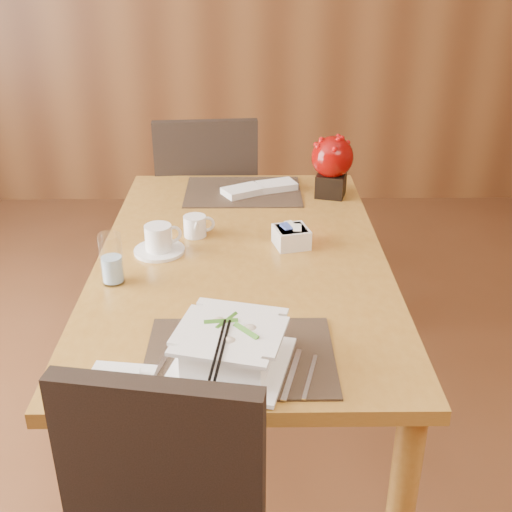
{
  "coord_description": "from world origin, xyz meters",
  "views": [
    {
      "loc": [
        0.02,
        -1.21,
        1.65
      ],
      "look_at": [
        0.04,
        0.35,
        0.87
      ],
      "focal_mm": 45.0,
      "sensor_mm": 36.0,
      "label": 1
    }
  ],
  "objects_px": {
    "water_glass": "(111,259)",
    "berry_decor": "(332,163)",
    "dining_table": "(242,282)",
    "bread_plate": "(117,384)",
    "far_chair": "(208,206)",
    "soup_setting": "(231,349)",
    "coffee_cup": "(159,241)",
    "sugar_caddy": "(291,237)",
    "creamer_jug": "(195,226)"
  },
  "relations": [
    {
      "from": "water_glass",
      "to": "berry_decor",
      "type": "xyz_separation_m",
      "value": [
        0.71,
        0.69,
        0.06
      ]
    },
    {
      "from": "dining_table",
      "to": "bread_plate",
      "type": "relative_size",
      "value": 10.15
    },
    {
      "from": "dining_table",
      "to": "bread_plate",
      "type": "bearing_deg",
      "value": -112.55
    },
    {
      "from": "berry_decor",
      "to": "far_chair",
      "type": "bearing_deg",
      "value": 142.39
    },
    {
      "from": "far_chair",
      "to": "dining_table",
      "type": "bearing_deg",
      "value": 95.95
    },
    {
      "from": "soup_setting",
      "to": "coffee_cup",
      "type": "relative_size",
      "value": 1.96
    },
    {
      "from": "dining_table",
      "to": "sugar_caddy",
      "type": "distance_m",
      "value": 0.21
    },
    {
      "from": "far_chair",
      "to": "water_glass",
      "type": "bearing_deg",
      "value": 74.79
    },
    {
      "from": "water_glass",
      "to": "sugar_caddy",
      "type": "distance_m",
      "value": 0.58
    },
    {
      "from": "soup_setting",
      "to": "far_chair",
      "type": "relative_size",
      "value": 0.32
    },
    {
      "from": "creamer_jug",
      "to": "water_glass",
      "type": "bearing_deg",
      "value": -136.89
    },
    {
      "from": "soup_setting",
      "to": "sugar_caddy",
      "type": "xyz_separation_m",
      "value": [
        0.18,
        0.66,
        -0.02
      ]
    },
    {
      "from": "soup_setting",
      "to": "water_glass",
      "type": "bearing_deg",
      "value": 144.37
    },
    {
      "from": "water_glass",
      "to": "creamer_jug",
      "type": "relative_size",
      "value": 1.56
    },
    {
      "from": "sugar_caddy",
      "to": "bread_plate",
      "type": "distance_m",
      "value": 0.84
    },
    {
      "from": "water_glass",
      "to": "far_chair",
      "type": "bearing_deg",
      "value": 79.29
    },
    {
      "from": "bread_plate",
      "to": "soup_setting",
      "type": "bearing_deg",
      "value": 14.43
    },
    {
      "from": "dining_table",
      "to": "water_glass",
      "type": "bearing_deg",
      "value": -154.7
    },
    {
      "from": "creamer_jug",
      "to": "berry_decor",
      "type": "xyz_separation_m",
      "value": [
        0.5,
        0.37,
        0.1
      ]
    },
    {
      "from": "dining_table",
      "to": "soup_setting",
      "type": "relative_size",
      "value": 4.75
    },
    {
      "from": "berry_decor",
      "to": "bread_plate",
      "type": "xyz_separation_m",
      "value": [
        -0.61,
        -1.17,
        -0.13
      ]
    },
    {
      "from": "coffee_cup",
      "to": "sugar_caddy",
      "type": "relative_size",
      "value": 1.55
    },
    {
      "from": "dining_table",
      "to": "creamer_jug",
      "type": "distance_m",
      "value": 0.25
    },
    {
      "from": "bread_plate",
      "to": "water_glass",
      "type": "bearing_deg",
      "value": 101.5
    },
    {
      "from": "coffee_cup",
      "to": "bread_plate",
      "type": "height_order",
      "value": "coffee_cup"
    },
    {
      "from": "creamer_jug",
      "to": "soup_setting",
      "type": "bearing_deg",
      "value": -92.85
    },
    {
      "from": "water_glass",
      "to": "bread_plate",
      "type": "distance_m",
      "value": 0.5
    },
    {
      "from": "creamer_jug",
      "to": "sugar_caddy",
      "type": "height_order",
      "value": "creamer_jug"
    },
    {
      "from": "bread_plate",
      "to": "far_chair",
      "type": "distance_m",
      "value": 1.57
    },
    {
      "from": "berry_decor",
      "to": "coffee_cup",
      "type": "bearing_deg",
      "value": -140.76
    },
    {
      "from": "far_chair",
      "to": "sugar_caddy",
      "type": "bearing_deg",
      "value": 106.75
    },
    {
      "from": "dining_table",
      "to": "coffee_cup",
      "type": "xyz_separation_m",
      "value": [
        -0.26,
        0.02,
        0.14
      ]
    },
    {
      "from": "coffee_cup",
      "to": "sugar_caddy",
      "type": "bearing_deg",
      "value": 5.66
    },
    {
      "from": "coffee_cup",
      "to": "water_glass",
      "type": "distance_m",
      "value": 0.23
    },
    {
      "from": "sugar_caddy",
      "to": "berry_decor",
      "type": "bearing_deg",
      "value": 68.26
    },
    {
      "from": "dining_table",
      "to": "soup_setting",
      "type": "distance_m",
      "value": 0.61
    },
    {
      "from": "soup_setting",
      "to": "creamer_jug",
      "type": "xyz_separation_m",
      "value": [
        -0.14,
        0.74,
        -0.02
      ]
    },
    {
      "from": "coffee_cup",
      "to": "far_chair",
      "type": "bearing_deg",
      "value": 83.77
    },
    {
      "from": "berry_decor",
      "to": "water_glass",
      "type": "bearing_deg",
      "value": -135.81
    },
    {
      "from": "water_glass",
      "to": "sugar_caddy",
      "type": "bearing_deg",
      "value": 24.36
    },
    {
      "from": "dining_table",
      "to": "berry_decor",
      "type": "height_order",
      "value": "berry_decor"
    },
    {
      "from": "soup_setting",
      "to": "bread_plate",
      "type": "bearing_deg",
      "value": -151.28
    },
    {
      "from": "coffee_cup",
      "to": "creamer_jug",
      "type": "distance_m",
      "value": 0.16
    },
    {
      "from": "far_chair",
      "to": "coffee_cup",
      "type": "bearing_deg",
      "value": 79.27
    },
    {
      "from": "soup_setting",
      "to": "coffee_cup",
      "type": "xyz_separation_m",
      "value": [
        -0.24,
        0.61,
        -0.01
      ]
    },
    {
      "from": "bread_plate",
      "to": "far_chair",
      "type": "xyz_separation_m",
      "value": [
        0.11,
        1.56,
        -0.21
      ]
    },
    {
      "from": "soup_setting",
      "to": "berry_decor",
      "type": "xyz_separation_m",
      "value": [
        0.36,
        1.1,
        0.08
      ]
    },
    {
      "from": "dining_table",
      "to": "sugar_caddy",
      "type": "bearing_deg",
      "value": 22.13
    },
    {
      "from": "sugar_caddy",
      "to": "bread_plate",
      "type": "height_order",
      "value": "sugar_caddy"
    },
    {
      "from": "coffee_cup",
      "to": "bread_plate",
      "type": "distance_m",
      "value": 0.68
    }
  ]
}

